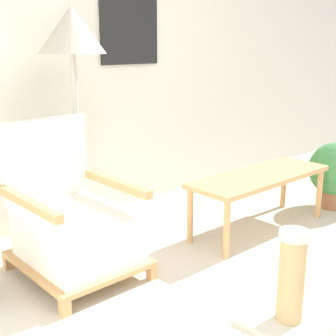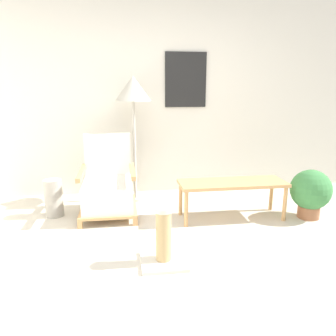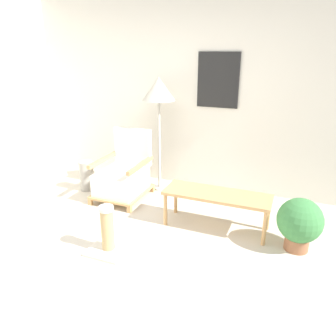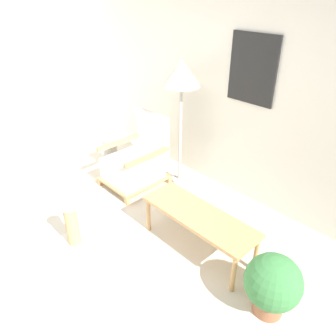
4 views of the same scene
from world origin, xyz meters
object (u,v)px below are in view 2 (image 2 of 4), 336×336
at_px(coffee_table, 232,186).
at_px(vase, 54,198).
at_px(floor_lamp, 133,92).
at_px(scratching_post, 164,243).
at_px(potted_plant, 311,191).
at_px(armchair, 108,188).

relative_size(coffee_table, vase, 2.75).
bearing_deg(vase, floor_lamp, 24.91).
height_order(floor_lamp, scratching_post, floor_lamp).
xyz_separation_m(coffee_table, vase, (-2.00, 0.35, -0.16)).
bearing_deg(floor_lamp, scratching_post, -84.53).
bearing_deg(potted_plant, floor_lamp, 154.74).
height_order(vase, scratching_post, scratching_post).
height_order(armchair, vase, armchair).
bearing_deg(coffee_table, scratching_post, -135.59).
bearing_deg(scratching_post, potted_plant, 23.04).
height_order(armchair, potted_plant, armchair).
bearing_deg(scratching_post, armchair, 112.34).
bearing_deg(coffee_table, potted_plant, -7.72).
bearing_deg(potted_plant, scratching_post, -156.96).
bearing_deg(coffee_table, floor_lamp, 143.00).
distance_m(coffee_table, scratching_post, 1.26).
height_order(coffee_table, vase, vase).
bearing_deg(armchair, coffee_table, -13.36).
xyz_separation_m(vase, scratching_post, (1.11, -1.22, -0.04)).
distance_m(armchair, scratching_post, 1.30).
xyz_separation_m(armchair, coffee_table, (1.38, -0.33, 0.07)).
relative_size(floor_lamp, scratching_post, 3.19).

